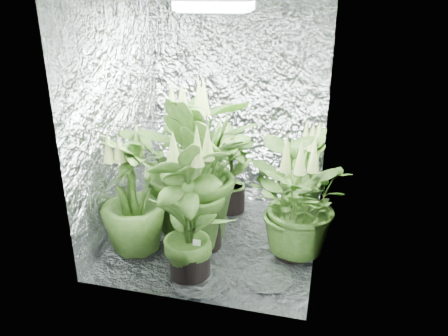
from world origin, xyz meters
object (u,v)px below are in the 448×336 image
plant_f (189,213)px  circulation_fan (297,214)px  grow_lamp (215,5)px  plant_c (303,175)px  plant_g (201,175)px  plant_d (133,197)px  plant_a (193,162)px  plant_b (231,171)px  plant_e (296,204)px

plant_f → circulation_fan: size_ratio=3.64×
plant_f → grow_lamp: bearing=86.3°
plant_c → plant_g: plant_g is taller
plant_d → circulation_fan: plant_d is taller
plant_a → plant_b: bearing=62.3°
plant_c → plant_b: bearing=-178.9°
plant_d → plant_e: plant_d is taller
plant_a → plant_d: 0.58m
plant_b → plant_d: 1.02m
plant_a → plant_c: bearing=26.1°
plant_a → plant_e: 0.91m
plant_c → plant_d: (-1.20, -0.87, 0.05)m
plant_a → plant_e: (0.86, -0.21, -0.18)m
grow_lamp → circulation_fan: 1.84m
plant_d → plant_e: bearing=11.0°
plant_e → plant_g: size_ratio=0.72×
plant_d → plant_c: bearing=35.7°
grow_lamp → plant_a: bearing=150.2°
plant_c → plant_d: bearing=-144.3°
plant_g → circulation_fan: 0.98m
plant_a → plant_g: 0.28m
grow_lamp → plant_d: 1.51m
grow_lamp → plant_g: grow_lamp is taller
grow_lamp → plant_a: grow_lamp is taller
plant_c → plant_d: plant_d is taller
plant_f → plant_d: bearing=154.3°
plant_e → circulation_fan: bearing=92.0°
plant_a → plant_g: bearing=-59.7°
plant_a → plant_c: 0.99m
plant_d → plant_b: bearing=57.0°
plant_b → grow_lamp: bearing=-89.0°
plant_e → plant_c: bearing=89.9°
plant_d → circulation_fan: bearing=29.6°
grow_lamp → circulation_fan: size_ratio=1.59×
grow_lamp → plant_a: 1.23m
plant_c → plant_f: bearing=-121.1°
plant_d → grow_lamp: bearing=28.9°
plant_b → plant_e: (0.65, -0.62, 0.05)m
plant_a → plant_f: bearing=-74.7°
plant_b → plant_f: size_ratio=0.77×
plant_b → plant_f: 1.12m
plant_f → circulation_fan: plant_f is taller
plant_a → plant_d: bearing=-127.5°
plant_f → plant_g: (-0.05, 0.45, 0.09)m
grow_lamp → plant_f: 1.41m
grow_lamp → plant_d: grow_lamp is taller
grow_lamp → plant_f: (-0.04, -0.56, -1.30)m
plant_e → plant_f: size_ratio=0.83×
plant_d → plant_e: size_ratio=1.07×
plant_f → plant_g: 0.46m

